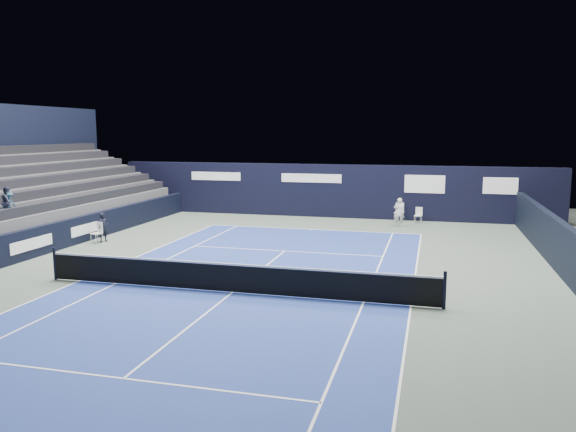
# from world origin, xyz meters

# --- Properties ---
(ground) EXTENTS (48.00, 48.00, 0.00)m
(ground) POSITION_xyz_m (0.00, 2.00, 0.00)
(ground) COLOR #49564C
(ground) RESTS_ON ground
(court_surface) EXTENTS (10.97, 23.77, 0.01)m
(court_surface) POSITION_xyz_m (0.00, 0.00, 0.00)
(court_surface) COLOR navy
(court_surface) RESTS_ON ground
(enclosure_wall_right) EXTENTS (0.30, 22.00, 1.80)m
(enclosure_wall_right) POSITION_xyz_m (10.50, 6.00, 0.90)
(enclosure_wall_right) COLOR black
(enclosure_wall_right) RESTS_ON ground
(folding_chair_back_a) EXTENTS (0.54, 0.57, 1.05)m
(folding_chair_back_a) POSITION_xyz_m (4.18, 15.89, 0.70)
(folding_chair_back_a) COLOR silver
(folding_chair_back_a) RESTS_ON ground
(folding_chair_back_b) EXTENTS (0.46, 0.44, 0.87)m
(folding_chair_back_b) POSITION_xyz_m (5.24, 15.53, 0.50)
(folding_chair_back_b) COLOR silver
(folding_chair_back_b) RESTS_ON ground
(line_judge_chair) EXTENTS (0.53, 0.53, 0.95)m
(line_judge_chair) POSITION_xyz_m (-8.69, 6.05, 0.54)
(line_judge_chair) COLOR white
(line_judge_chair) RESTS_ON ground
(line_judge) EXTENTS (0.49, 0.58, 1.34)m
(line_judge) POSITION_xyz_m (-8.57, 6.31, 0.67)
(line_judge) COLOR black
(line_judge) RESTS_ON ground
(court_markings) EXTENTS (11.03, 23.83, 0.00)m
(court_markings) POSITION_xyz_m (0.00, 0.00, 0.01)
(court_markings) COLOR white
(court_markings) RESTS_ON court_surface
(tennis_net) EXTENTS (12.90, 0.10, 1.10)m
(tennis_net) POSITION_xyz_m (0.00, 0.00, 0.51)
(tennis_net) COLOR black
(tennis_net) RESTS_ON ground
(back_sponsor_wall) EXTENTS (26.00, 0.63, 3.10)m
(back_sponsor_wall) POSITION_xyz_m (0.01, 16.50, 1.55)
(back_sponsor_wall) COLOR black
(back_sponsor_wall) RESTS_ON ground
(side_barrier_left) EXTENTS (0.33, 22.00, 1.20)m
(side_barrier_left) POSITION_xyz_m (-9.50, 5.97, 0.60)
(side_barrier_left) COLOR black
(side_barrier_left) RESTS_ON ground
(spectator_stand) EXTENTS (6.00, 18.00, 6.40)m
(spectator_stand) POSITION_xyz_m (-13.28, 6.99, 1.95)
(spectator_stand) COLOR #4E4E51
(spectator_stand) RESTS_ON ground
(tennis_player) EXTENTS (0.58, 0.80, 1.53)m
(tennis_player) POSITION_xyz_m (4.27, 14.03, 0.77)
(tennis_player) COLOR silver
(tennis_player) RESTS_ON ground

